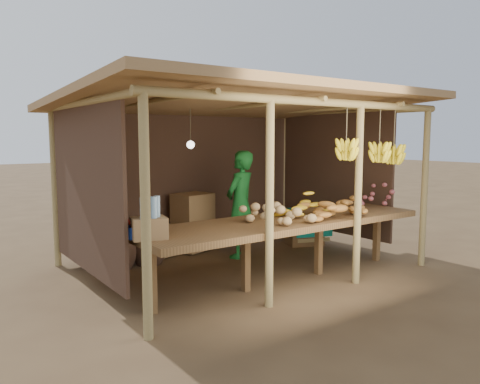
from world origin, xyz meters
TOP-DOWN VIEW (x-y plane):
  - ground at (0.00, 0.00)m, footprint 60.00×60.00m
  - stall_structure at (0.08, 0.06)m, footprint 4.70×3.50m
  - counter at (0.00, -0.95)m, footprint 3.90×1.05m
  - potato_heap at (-0.44, -1.11)m, footprint 1.04×0.64m
  - sweet_potato_heap at (0.73, -1.15)m, footprint 1.22×0.89m
  - onion_heap at (1.90, -0.85)m, footprint 0.91×0.66m
  - banana_pile at (0.39, -0.90)m, footprint 0.78×0.65m
  - tomato_basin at (-1.90, -0.84)m, footprint 0.35×0.35m
  - bottle_box at (-1.84, -1.00)m, footprint 0.39×0.34m
  - vendor at (0.28, 0.38)m, footprint 0.69×0.59m
  - tarp_crate at (1.67, 0.47)m, footprint 0.79×0.74m
  - carton_stack at (-0.32, 1.13)m, footprint 1.29×0.59m
  - burlap_sacks at (-1.25, 0.83)m, footprint 0.95×0.50m

SIDE VIEW (x-z plane):
  - ground at x=0.00m, z-range 0.00..0.00m
  - burlap_sacks at x=-1.25m, z-range -0.04..0.63m
  - tarp_crate at x=1.67m, z-range -0.07..0.70m
  - carton_stack at x=-0.32m, z-range -0.05..0.85m
  - counter at x=0.00m, z-range 0.34..1.14m
  - vendor at x=0.28m, z-range 0.00..1.61m
  - tomato_basin at x=-1.90m, z-range 0.78..0.97m
  - bottle_box at x=-1.84m, z-range 0.75..1.18m
  - banana_pile at x=0.39m, z-range 0.80..1.15m
  - onion_heap at x=1.90m, z-range 0.80..1.16m
  - sweet_potato_heap at x=0.73m, z-range 0.80..1.16m
  - potato_heap at x=-0.44m, z-range 0.80..1.17m
  - stall_structure at x=0.08m, z-range 0.71..3.14m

